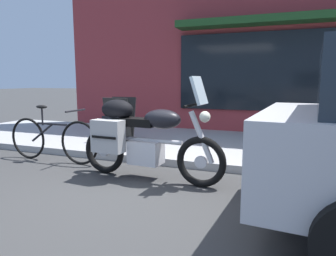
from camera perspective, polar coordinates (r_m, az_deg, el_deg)
name	(u,v)px	position (r m, az deg, el deg)	size (l,w,h in m)	color
ground_plane	(131,191)	(3.92, -6.92, -11.50)	(80.00, 80.00, 0.00)	#363636
touring_motorcycle	(140,136)	(4.23, -5.26, -1.41)	(2.15, 0.62, 1.41)	black
parked_bicycle	(52,139)	(5.52, -20.52, -1.87)	(1.80, 0.48, 0.95)	black
sandwich_board_sign	(120,119)	(6.39, -8.83, 1.63)	(0.55, 0.41, 0.89)	black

